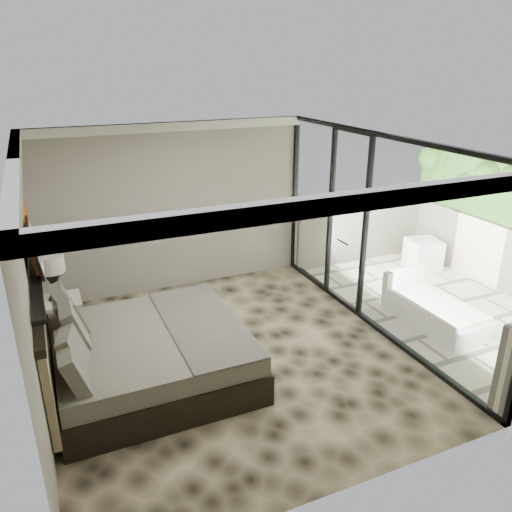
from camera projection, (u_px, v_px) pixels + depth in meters
name	position (u px, v px, depth m)	size (l,w,h in m)	color
floor	(230.00, 356.00, 6.66)	(5.00, 5.00, 0.00)	black
ceiling	(225.00, 145.00, 5.64)	(4.50, 5.00, 0.02)	silver
back_wall	(175.00, 208.00, 8.27)	(4.50, 0.02, 2.80)	gray
left_wall	(31.00, 291.00, 5.31)	(0.02, 5.00, 2.80)	gray
glass_wall	(378.00, 235.00, 6.99)	(0.08, 5.00, 2.80)	white
terrace_slab	(446.00, 308.00, 8.09)	(3.00, 5.00, 0.12)	#B8B39D
picture_ledge	(35.00, 278.00, 5.38)	(0.12, 2.20, 0.05)	black
bed	(143.00, 354.00, 6.03)	(2.34, 2.26, 1.30)	black
nightstand	(62.00, 314.00, 7.17)	(0.57, 0.57, 0.57)	black
table_lamp	(52.00, 271.00, 6.94)	(0.37, 0.37, 0.67)	black
abstract_canvas	(26.00, 225.00, 5.57)	(0.04, 0.90, 0.90)	#C63B11
framed_print	(35.00, 248.00, 5.31)	(0.03, 0.50, 0.60)	black
ottoman	(423.00, 254.00, 9.42)	(0.56, 0.56, 0.56)	silver
lounger	(432.00, 310.00, 7.50)	(0.82, 1.57, 0.60)	white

